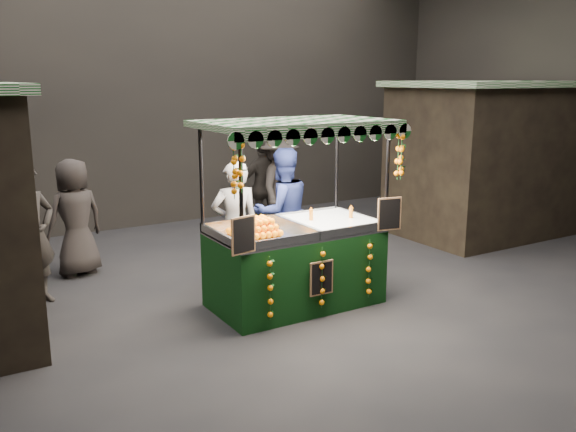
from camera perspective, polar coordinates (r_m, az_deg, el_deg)
ground at (r=7.32m, az=2.74°, el=-8.40°), size 12.00×12.00×0.00m
market_hall at (r=6.86m, az=3.06°, el=18.96°), size 12.10×10.10×5.05m
neighbour_stall_right at (r=10.97m, az=17.82°, el=5.19°), size 3.00×2.20×2.60m
juice_stall at (r=7.13m, az=0.84°, el=-3.18°), size 2.25×1.33×2.18m
vendor_grey at (r=7.68m, az=-4.97°, el=-0.94°), size 0.68×0.52×1.65m
vendor_blue at (r=8.27m, az=-0.56°, el=0.41°), size 0.88×0.70×1.74m
shopper_0 at (r=7.74m, az=-22.94°, el=-1.69°), size 0.73×0.63×1.69m
shopper_1 at (r=11.23m, az=13.93°, el=3.30°), size 1.01×0.90×1.73m
shopper_2 at (r=10.25m, az=-2.14°, el=2.65°), size 1.05×0.60×1.68m
shopper_3 at (r=10.13m, az=-0.80°, el=2.78°), size 1.25×1.28×1.77m
shopper_4 at (r=8.71m, az=-19.33°, el=-0.14°), size 0.89×0.70×1.60m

